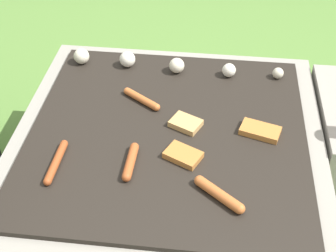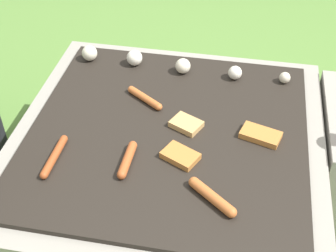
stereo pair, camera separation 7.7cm
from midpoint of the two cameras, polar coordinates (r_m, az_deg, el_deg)
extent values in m
plane|color=#567F38|center=(1.79, -1.26, -10.30)|extent=(14.00, 14.00, 0.00)
cube|color=gray|center=(1.64, -1.35, -6.11)|extent=(1.00, 1.00, 0.39)
cube|color=black|center=(1.50, -1.47, -0.87)|extent=(0.88, 0.88, 0.02)
cylinder|color=#B7602D|center=(1.29, 4.52, -8.34)|extent=(0.13, 0.11, 0.03)
sphere|color=#B7602D|center=(1.32, 2.17, -6.72)|extent=(0.03, 0.03, 0.03)
sphere|color=#B7602D|center=(1.26, 6.99, -10.01)|extent=(0.03, 0.03, 0.03)
cylinder|color=#B7602D|center=(1.60, -4.62, 3.28)|extent=(0.13, 0.10, 0.02)
sphere|color=#B7602D|center=(1.57, -2.82, 2.27)|extent=(0.02, 0.02, 0.02)
sphere|color=#B7602D|center=(1.65, -6.33, 4.23)|extent=(0.02, 0.02, 0.02)
cylinder|color=#A34C23|center=(1.38, -6.18, -4.37)|extent=(0.03, 0.12, 0.03)
sphere|color=#A34C23|center=(1.34, -6.75, -6.24)|extent=(0.03, 0.03, 0.03)
sphere|color=#A34C23|center=(1.42, -5.65, -2.60)|extent=(0.03, 0.03, 0.03)
cylinder|color=#93421E|center=(1.42, -15.00, -4.28)|extent=(0.03, 0.16, 0.02)
sphere|color=#93421E|center=(1.38, -16.07, -6.57)|extent=(0.02, 0.02, 0.02)
sphere|color=#93421E|center=(1.47, -14.01, -2.15)|extent=(0.02, 0.02, 0.02)
cube|color=tan|center=(1.50, 0.71, 0.30)|extent=(0.12, 0.10, 0.02)
cube|color=#B27033|center=(1.40, 0.27, -3.60)|extent=(0.13, 0.11, 0.02)
cube|color=#B27033|center=(1.50, 9.74, -0.60)|extent=(0.14, 0.10, 0.02)
sphere|color=beige|center=(1.82, -11.71, 8.32)|extent=(0.06, 0.06, 0.06)
sphere|color=silver|center=(1.78, -6.22, 8.08)|extent=(0.06, 0.06, 0.06)
sphere|color=beige|center=(1.74, -0.21, 7.36)|extent=(0.06, 0.06, 0.06)
sphere|color=silver|center=(1.73, 6.17, 6.76)|extent=(0.05, 0.05, 0.05)
sphere|color=beige|center=(1.75, 12.03, 6.30)|extent=(0.04, 0.04, 0.04)
camera|label=1|loc=(0.04, -91.49, -1.30)|focal=50.00mm
camera|label=2|loc=(0.04, 88.51, 1.30)|focal=50.00mm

